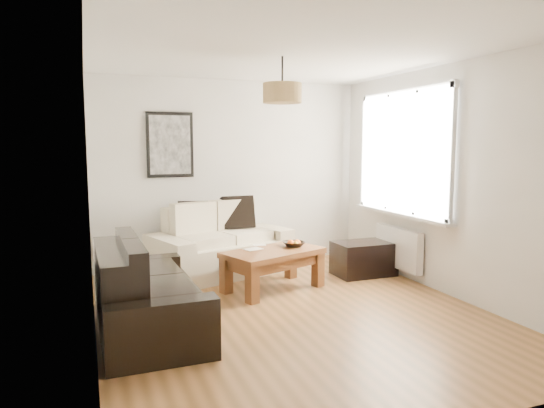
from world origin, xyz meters
name	(u,v)px	position (x,y,z in m)	size (l,w,h in m)	color
floor	(293,312)	(0.00, 0.00, 0.00)	(4.50, 4.50, 0.00)	brown
ceiling	(294,51)	(0.00, 0.00, 2.60)	(3.80, 4.50, 0.00)	white
wall_back	(231,173)	(0.00, 2.25, 1.30)	(3.80, 0.04, 2.60)	silver
wall_front	(447,216)	(0.00, -2.25, 1.30)	(3.80, 0.04, 2.60)	silver
wall_left	(90,192)	(-1.90, 0.00, 1.30)	(0.04, 4.50, 2.60)	silver
wall_right	(449,181)	(1.90, 0.00, 1.30)	(0.04, 4.50, 2.60)	silver
window_bay	(404,153)	(1.86, 0.80, 1.60)	(0.14, 1.90, 1.60)	white
radiator	(398,248)	(1.82, 0.80, 0.38)	(0.10, 0.90, 0.52)	white
poster	(170,145)	(-0.85, 2.22, 1.70)	(0.62, 0.04, 0.87)	black
pendant_shade	(282,93)	(0.00, 0.30, 2.23)	(0.40, 0.40, 0.20)	tan
loveseat_cream	(221,241)	(-0.28, 1.78, 0.44)	(1.77, 0.97, 0.88)	#B9AE95
sofa_leather	(148,288)	(-1.43, 0.04, 0.39)	(1.81, 0.88, 0.78)	black
coffee_table	(273,270)	(0.10, 0.83, 0.24)	(1.16, 0.63, 0.47)	brown
ottoman	(364,258)	(1.45, 1.04, 0.22)	(0.76, 0.49, 0.44)	black
cushion_left	(193,216)	(-0.60, 1.99, 0.75)	(0.40, 0.12, 0.40)	black
cushion_right	(238,213)	(0.02, 1.99, 0.77)	(0.45, 0.14, 0.45)	black
fruit_bowl	(294,244)	(0.40, 0.92, 0.51)	(0.26, 0.26, 0.06)	black
orange_a	(296,244)	(0.41, 0.88, 0.51)	(0.07, 0.07, 0.07)	orange
orange_b	(297,243)	(0.46, 0.95, 0.51)	(0.08, 0.08, 0.08)	orange
orange_c	(291,243)	(0.38, 0.95, 0.51)	(0.08, 0.08, 0.08)	#FF6015
papers	(253,249)	(-0.11, 0.96, 0.48)	(0.20, 0.14, 0.01)	silver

